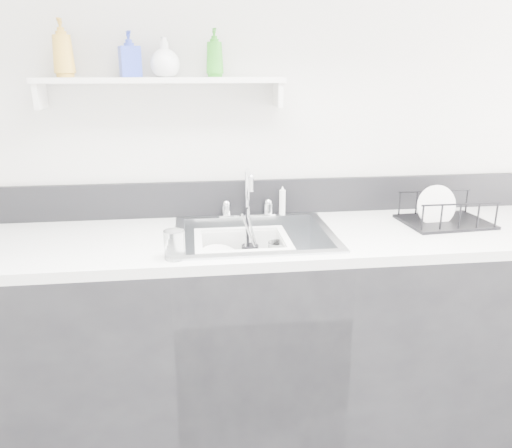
{
  "coord_description": "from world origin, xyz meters",
  "views": [
    {
      "loc": [
        -0.24,
        -0.71,
        1.56
      ],
      "look_at": [
        0.0,
        1.14,
        0.98
      ],
      "focal_mm": 35.0,
      "sensor_mm": 36.0,
      "label": 1
    }
  ],
  "objects": [
    {
      "name": "room_shell",
      "position": [
        0.0,
        0.39,
        1.68
      ],
      "size": [
        3.5,
        3.0,
        2.6
      ],
      "color": "silver",
      "rests_on": "ground"
    },
    {
      "name": "soap_bottle_c",
      "position": [
        -0.33,
        1.4,
        1.61
      ],
      "size": [
        0.15,
        0.15,
        0.15
      ],
      "primitive_type": "imported",
      "rotation": [
        0.0,
        0.0,
        -0.3
      ],
      "color": "silver",
      "rests_on": "wall_shelf"
    },
    {
      "name": "soap_bottle_a",
      "position": [
        -0.72,
        1.4,
        1.64
      ],
      "size": [
        0.08,
        0.08,
        0.22
      ],
      "primitive_type": "imported",
      "rotation": [
        0.0,
        0.0,
        0.0
      ],
      "color": "gold",
      "rests_on": "wall_shelf"
    },
    {
      "name": "wash_tub",
      "position": [
        -0.05,
        1.2,
        0.83
      ],
      "size": [
        0.46,
        0.42,
        0.15
      ],
      "primitive_type": null,
      "rotation": [
        0.0,
        0.0,
        0.33
      ],
      "color": "white",
      "rests_on": "sink"
    },
    {
      "name": "tumbler_counter",
      "position": [
        -0.31,
        0.96,
        0.97
      ],
      "size": [
        0.1,
        0.1,
        0.1
      ],
      "primitive_type": "cylinder",
      "rotation": [
        0.0,
        0.0,
        0.39
      ],
      "color": "white",
      "rests_on": "counter_run"
    },
    {
      "name": "soap_bottle_d",
      "position": [
        -0.13,
        1.42,
        1.62
      ],
      "size": [
        0.08,
        0.08,
        0.19
      ],
      "primitive_type": "imported",
      "rotation": [
        0.0,
        0.0,
        0.14
      ],
      "color": "#298A1E",
      "rests_on": "wall_shelf"
    },
    {
      "name": "dish_rack",
      "position": [
        0.84,
        1.24,
        0.98
      ],
      "size": [
        0.38,
        0.29,
        0.13
      ],
      "primitive_type": null,
      "rotation": [
        0.0,
        0.0,
        0.07
      ],
      "color": "black",
      "rests_on": "counter_run"
    },
    {
      "name": "backsplash",
      "position": [
        0.0,
        1.49,
        1.0
      ],
      "size": [
        3.2,
        0.02,
        0.16
      ],
      "primitive_type": "cube",
      "color": "black",
      "rests_on": "counter_run"
    },
    {
      "name": "faucet",
      "position": [
        0.0,
        1.44,
        0.98
      ],
      "size": [
        0.26,
        0.18,
        0.23
      ],
      "color": "silver",
      "rests_on": "counter_run"
    },
    {
      "name": "soap_bottle_b",
      "position": [
        -0.47,
        1.42,
        1.62
      ],
      "size": [
        0.1,
        0.1,
        0.17
      ],
      "primitive_type": "imported",
      "rotation": [
        0.0,
        0.0,
        0.27
      ],
      "color": "#2E42B9",
      "rests_on": "wall_shelf"
    },
    {
      "name": "side_sprayer",
      "position": [
        0.16,
        1.44,
        0.99
      ],
      "size": [
        0.03,
        0.03,
        0.14
      ],
      "primitive_type": "cylinder",
      "color": "white",
      "rests_on": "counter_run"
    },
    {
      "name": "plate_stack",
      "position": [
        -0.13,
        1.19,
        0.79
      ],
      "size": [
        0.23,
        0.22,
        0.09
      ],
      "rotation": [
        0.0,
        0.0,
        0.18
      ],
      "color": "white",
      "rests_on": "wash_tub"
    },
    {
      "name": "bowl_small",
      "position": [
        0.08,
        1.12,
        0.78
      ],
      "size": [
        0.11,
        0.11,
        0.03
      ],
      "primitive_type": "imported",
      "rotation": [
        0.0,
        0.0,
        0.07
      ],
      "color": "white",
      "rests_on": "wash_tub"
    },
    {
      "name": "tumbler_in_tub",
      "position": [
        0.1,
        1.2,
        0.82
      ],
      "size": [
        0.08,
        0.08,
        0.11
      ],
      "primitive_type": "cylinder",
      "rotation": [
        0.0,
        0.0,
        0.08
      ],
      "color": "white",
      "rests_on": "wash_tub"
    },
    {
      "name": "counter_run",
      "position": [
        0.0,
        1.19,
        0.46
      ],
      "size": [
        3.2,
        0.62,
        0.92
      ],
      "color": "black",
      "rests_on": "ground"
    },
    {
      "name": "sink",
      "position": [
        0.0,
        1.19,
        0.83
      ],
      "size": [
        0.64,
        0.52,
        0.2
      ],
      "primitive_type": null,
      "color": "silver",
      "rests_on": "counter_run"
    },
    {
      "name": "utensil_cup",
      "position": [
        -0.01,
        1.24,
        0.82
      ],
      "size": [
        0.07,
        0.07,
        0.24
      ],
      "rotation": [
        0.0,
        0.0,
        -0.34
      ],
      "color": "black",
      "rests_on": "wash_tub"
    },
    {
      "name": "wall_shelf",
      "position": [
        -0.35,
        1.42,
        1.51
      ],
      "size": [
        1.0,
        0.16,
        0.12
      ],
      "color": "silver",
      "rests_on": "room_shell"
    },
    {
      "name": "ladle",
      "position": [
        -0.05,
        1.15,
        0.8
      ],
      "size": [
        0.25,
        0.24,
        0.07
      ],
      "primitive_type": null,
      "rotation": [
        0.0,
        0.0,
        -0.75
      ],
      "color": "silver",
      "rests_on": "wash_tub"
    }
  ]
}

